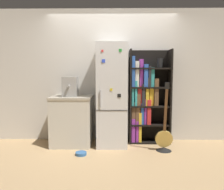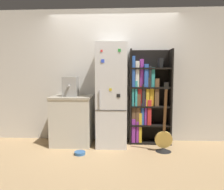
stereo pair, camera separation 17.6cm
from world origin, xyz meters
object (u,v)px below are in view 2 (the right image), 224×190
(espresso_machine, at_px, (71,86))
(pet_bowl, at_px, (80,153))
(guitar, at_px, (164,142))
(refrigerator, at_px, (112,95))
(bookshelf, at_px, (146,98))

(espresso_machine, height_order, pet_bowl, espresso_machine)
(guitar, height_order, pet_bowl, guitar)
(espresso_machine, bearing_deg, guitar, -11.11)
(refrigerator, height_order, guitar, refrigerator)
(espresso_machine, relative_size, pet_bowl, 1.95)
(refrigerator, relative_size, bookshelf, 1.05)
(refrigerator, bearing_deg, pet_bowl, -132.35)
(bookshelf, xyz_separation_m, guitar, (0.27, -0.51, -0.69))
(guitar, xyz_separation_m, pet_bowl, (-1.42, -0.22, -0.15))
(bookshelf, xyz_separation_m, espresso_machine, (-1.42, -0.17, 0.23))
(bookshelf, distance_m, espresso_machine, 1.45)
(guitar, bearing_deg, refrigerator, 159.76)
(refrigerator, height_order, espresso_machine, refrigerator)
(refrigerator, distance_m, guitar, 1.24)
(refrigerator, bearing_deg, espresso_machine, -179.69)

